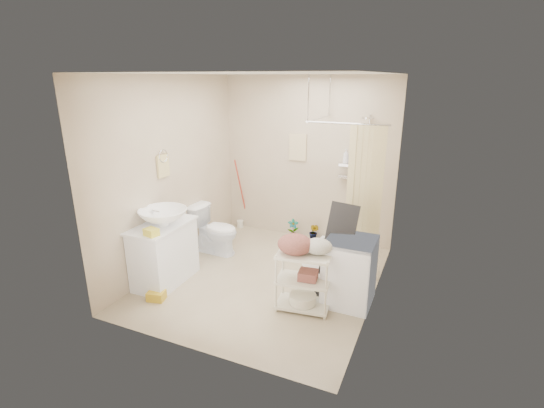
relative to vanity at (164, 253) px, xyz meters
The scene contains 23 objects.
floor 1.36m from the vanity, 27.04° to the left, with size 3.20×3.20×0.00m, color tan.
ceiling 2.56m from the vanity, 27.04° to the left, with size 2.80×3.20×0.04m, color silver.
wall_back 2.64m from the vanity, 62.11° to the left, with size 2.80×0.04×2.60m, color #C5B398.
wall_front 1.78m from the vanity, 40.99° to the right, with size 2.80×0.04×2.60m, color #C5B398.
wall_left 1.11m from the vanity, 112.06° to the left, with size 0.04×3.20×2.60m, color #C5B398.
wall_right 2.78m from the vanity, 13.02° to the left, with size 0.04×3.20×2.60m, color #C5B398.
vanity is the anchor object (origin of this frame).
sink 0.50m from the vanity, ahead, with size 0.60×0.60×0.21m, color white.
counter_basket 0.58m from the vanity, 69.08° to the right, with size 0.16×0.12×0.09m, color gold.
floor_basket 0.56m from the vanity, 66.77° to the right, with size 0.29×0.22×0.16m, color gold.
toilet 1.05m from the vanity, 83.45° to the left, with size 0.41×0.72×0.73m, color white.
mop 2.14m from the vanity, 91.05° to the left, with size 0.12×0.12×1.23m, color #A93325, non-canonical shape.
potted_plant_a 2.24m from the vanity, 62.53° to the left, with size 0.18×0.12×0.35m, color brown.
potted_plant_b 2.48m from the vanity, 56.60° to the left, with size 0.16×0.13×0.30m, color brown.
hanging_towel 2.64m from the vanity, 65.06° to the left, with size 0.28×0.03×0.42m, color beige.
towel_ring 1.16m from the vanity, 119.29° to the left, with size 0.04×0.22×0.34m, color #D9C67D, non-canonical shape.
tp_holder 0.75m from the vanity, 107.30° to the left, with size 0.08×0.12×0.14m, color white, non-canonical shape.
shower 2.68m from the vanity, 39.25° to the left, with size 1.10×1.10×2.10m, color white, non-canonical shape.
shampoo_bottle_a 2.95m from the vanity, 49.21° to the left, with size 0.08×0.08×0.22m, color silver.
shampoo_bottle_b 3.03m from the vanity, 48.31° to the left, with size 0.08×0.09×0.19m, color #3E55A8.
washing_machine 2.35m from the vanity, 11.54° to the left, with size 0.55×0.57×0.80m, color white.
laundry_rack 1.86m from the vanity, ahead, with size 0.60×0.35×0.83m, color beige, non-canonical shape.
ironing_board 2.20m from the vanity, 14.10° to the left, with size 0.34×0.10×1.20m, color black, non-canonical shape.
Camera 1 is at (1.97, -4.27, 2.56)m, focal length 26.00 mm.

